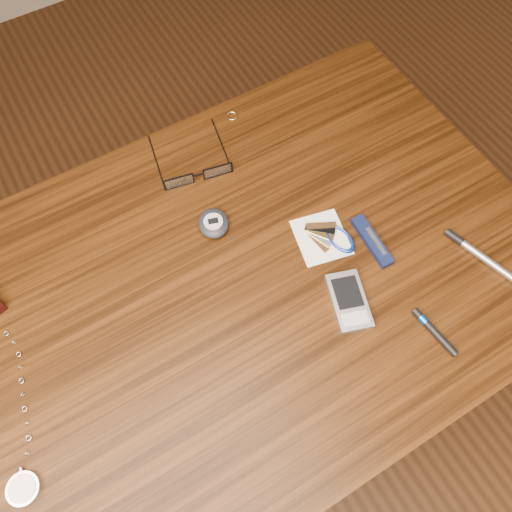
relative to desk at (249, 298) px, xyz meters
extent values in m
plane|color=#472814|center=(0.00, 0.00, -0.65)|extent=(3.80, 3.80, 0.00)
cube|color=#341908|center=(0.00, 0.00, 0.08)|extent=(1.00, 0.70, 0.03)
cylinder|color=#4C2814|center=(0.45, -0.30, -0.29)|extent=(0.05, 0.05, 0.71)
cylinder|color=#4C2814|center=(-0.45, 0.30, -0.29)|extent=(0.05, 0.05, 0.71)
cylinder|color=#4C2814|center=(0.45, 0.30, -0.29)|extent=(0.05, 0.05, 0.71)
cube|color=black|center=(-0.02, 0.21, 0.12)|extent=(0.05, 0.01, 0.03)
cube|color=white|center=(-0.02, 0.21, 0.12)|extent=(0.05, 0.01, 0.02)
cylinder|color=black|center=(-0.03, 0.28, 0.10)|extent=(0.03, 0.13, 0.00)
cube|color=black|center=(0.05, 0.20, 0.12)|extent=(0.05, 0.01, 0.03)
cube|color=white|center=(0.05, 0.20, 0.12)|extent=(0.05, 0.01, 0.02)
cylinder|color=black|center=(0.09, 0.26, 0.10)|extent=(0.03, 0.13, 0.00)
cube|color=black|center=(0.02, 0.21, 0.12)|extent=(0.02, 0.01, 0.00)
torus|color=#E8C76B|center=(0.14, 0.31, 0.10)|extent=(0.03, 0.03, 0.00)
cylinder|color=#BABABE|center=(-0.42, -0.12, 0.11)|extent=(0.04, 0.04, 0.01)
cylinder|color=white|center=(-0.42, -0.12, 0.11)|extent=(0.04, 0.04, 0.00)
cylinder|color=#BABABE|center=(-0.42, -0.10, 0.11)|extent=(0.01, 0.01, 0.01)
torus|color=#BABABE|center=(-0.40, -0.08, 0.10)|extent=(0.01, 0.01, 0.01)
torus|color=#BABABE|center=(-0.39, -0.06, 0.10)|extent=(0.01, 0.01, 0.00)
torus|color=#BABABE|center=(-0.39, -0.04, 0.10)|extent=(0.01, 0.01, 0.01)
torus|color=#BABABE|center=(-0.39, -0.02, 0.10)|extent=(0.01, 0.01, 0.00)
torus|color=#BABABE|center=(-0.38, 0.00, 0.10)|extent=(0.01, 0.01, 0.01)
torus|color=#BABABE|center=(-0.38, 0.02, 0.10)|extent=(0.01, 0.01, 0.00)
torus|color=#BABABE|center=(-0.37, 0.04, 0.10)|extent=(0.01, 0.00, 0.01)
torus|color=#BABABE|center=(-0.37, 0.06, 0.10)|extent=(0.01, 0.01, 0.00)
torus|color=#BABABE|center=(-0.37, 0.08, 0.10)|extent=(0.01, 0.00, 0.01)
torus|color=#BABABE|center=(-0.37, 0.10, 0.10)|extent=(0.01, 0.01, 0.00)
cube|color=#ACACB1|center=(0.11, -0.12, 0.11)|extent=(0.08, 0.11, 0.01)
cube|color=black|center=(0.12, -0.11, 0.12)|extent=(0.06, 0.06, 0.00)
cube|color=#A8A9B0|center=(0.10, -0.15, 0.12)|extent=(0.05, 0.03, 0.00)
ellipsoid|color=black|center=(0.00, 0.11, 0.11)|extent=(0.07, 0.07, 0.02)
cylinder|color=#A9ACB2|center=(-0.01, 0.11, 0.12)|extent=(0.03, 0.03, 0.00)
cube|color=black|center=(-0.01, 0.11, 0.13)|extent=(0.02, 0.02, 0.00)
cube|color=white|center=(0.14, 0.00, 0.10)|extent=(0.10, 0.11, 0.00)
torus|color=#1539B3|center=(0.17, -0.02, 0.11)|extent=(0.06, 0.06, 0.01)
cube|color=#A76F3B|center=(0.13, -0.01, 0.10)|extent=(0.02, 0.05, 0.00)
cube|color=silver|center=(0.14, 0.00, 0.11)|extent=(0.03, 0.05, 0.00)
cube|color=olive|center=(0.14, 0.00, 0.11)|extent=(0.04, 0.05, 0.00)
cube|color=black|center=(0.15, 0.01, 0.11)|extent=(0.05, 0.04, 0.00)
cube|color=#A76F3B|center=(0.15, 0.01, 0.11)|extent=(0.05, 0.03, 0.00)
cube|color=#0E1439|center=(0.21, -0.05, 0.11)|extent=(0.03, 0.10, 0.01)
cube|color=silver|center=(0.21, -0.06, 0.12)|extent=(0.01, 0.06, 0.00)
cylinder|color=#AEADB2|center=(0.35, -0.18, 0.11)|extent=(0.05, 0.15, 0.01)
cylinder|color=black|center=(0.33, -0.12, 0.11)|extent=(0.02, 0.04, 0.01)
cylinder|color=black|center=(0.20, -0.23, 0.11)|extent=(0.02, 0.09, 0.01)
cylinder|color=#0C4BB1|center=(0.20, -0.21, 0.11)|extent=(0.01, 0.01, 0.01)
camera|label=1|loc=(-0.16, -0.30, 0.85)|focal=35.00mm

